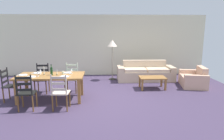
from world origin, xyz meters
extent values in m
cube|color=#42344F|center=(0.00, 0.00, -0.01)|extent=(9.60, 9.60, 0.02)
cube|color=beige|center=(0.00, 3.30, 1.35)|extent=(9.60, 0.16, 2.70)
cube|color=#9B6834|center=(-1.38, -0.05, 0.72)|extent=(1.90, 0.96, 0.05)
cube|color=#9B6834|center=(-2.23, -0.43, 0.35)|extent=(0.08, 0.08, 0.70)
cube|color=#9B6834|center=(-0.53, -0.43, 0.35)|extent=(0.08, 0.08, 0.70)
cube|color=#9B6834|center=(-2.23, 0.33, 0.35)|extent=(0.08, 0.08, 0.70)
cube|color=#9B6834|center=(-0.53, 0.33, 0.35)|extent=(0.08, 0.08, 0.70)
cube|color=black|center=(-1.82, -0.76, 0.45)|extent=(0.44, 0.42, 0.03)
cylinder|color=brown|center=(-2.01, -0.60, 0.22)|extent=(0.04, 0.04, 0.43)
cylinder|color=brown|center=(-1.65, -0.59, 0.22)|extent=(0.04, 0.04, 0.43)
cylinder|color=brown|center=(-1.99, -0.94, 0.22)|extent=(0.04, 0.04, 0.43)
cylinder|color=brown|center=(-1.63, -0.93, 0.22)|extent=(0.04, 0.04, 0.43)
cylinder|color=black|center=(-1.99, -0.94, 0.71)|extent=(0.04, 0.04, 0.50)
cylinder|color=black|center=(-1.63, -0.93, 0.71)|extent=(0.04, 0.04, 0.50)
cube|color=black|center=(-1.81, -0.93, 0.58)|extent=(0.38, 0.04, 0.06)
cube|color=black|center=(-1.81, -0.93, 0.73)|extent=(0.38, 0.04, 0.06)
cube|color=black|center=(-1.81, -0.93, 0.88)|extent=(0.38, 0.04, 0.06)
cube|color=beige|center=(-0.95, -0.78, 0.45)|extent=(0.44, 0.42, 0.03)
cylinder|color=brown|center=(-1.12, -0.60, 0.22)|extent=(0.04, 0.04, 0.43)
cylinder|color=brown|center=(-0.76, -0.62, 0.22)|extent=(0.04, 0.04, 0.43)
cylinder|color=brown|center=(-1.14, -0.94, 0.22)|extent=(0.04, 0.04, 0.43)
cylinder|color=brown|center=(-0.78, -0.96, 0.22)|extent=(0.04, 0.04, 0.43)
cylinder|color=beige|center=(-1.14, -0.94, 0.71)|extent=(0.04, 0.04, 0.50)
cylinder|color=beige|center=(-0.78, -0.96, 0.71)|extent=(0.04, 0.04, 0.50)
cube|color=beige|center=(-0.96, -0.95, 0.58)|extent=(0.38, 0.04, 0.06)
cube|color=beige|center=(-0.96, -0.95, 0.73)|extent=(0.38, 0.04, 0.06)
cube|color=beige|center=(-0.96, -0.95, 0.88)|extent=(0.38, 0.04, 0.06)
cube|color=black|center=(-1.85, 0.63, 0.45)|extent=(0.42, 0.40, 0.03)
cylinder|color=brown|center=(-1.68, 0.45, 0.22)|extent=(0.04, 0.04, 0.43)
cylinder|color=brown|center=(-2.04, 0.46, 0.22)|extent=(0.04, 0.04, 0.43)
cylinder|color=brown|center=(-1.67, 0.79, 0.22)|extent=(0.04, 0.04, 0.43)
cylinder|color=brown|center=(-2.03, 0.80, 0.22)|extent=(0.04, 0.04, 0.43)
cylinder|color=black|center=(-1.67, 0.79, 0.71)|extent=(0.04, 0.04, 0.50)
cylinder|color=black|center=(-2.03, 0.80, 0.71)|extent=(0.04, 0.04, 0.50)
cube|color=black|center=(-1.85, 0.80, 0.58)|extent=(0.38, 0.03, 0.06)
cube|color=black|center=(-1.85, 0.80, 0.73)|extent=(0.38, 0.03, 0.06)
cube|color=black|center=(-1.85, 0.80, 0.88)|extent=(0.38, 0.03, 0.06)
cube|color=beige|center=(-0.90, 0.66, 0.45)|extent=(0.45, 0.43, 0.03)
cylinder|color=brown|center=(-0.74, 0.47, 0.22)|extent=(0.04, 0.04, 0.43)
cylinder|color=brown|center=(-1.10, 0.50, 0.22)|extent=(0.04, 0.04, 0.43)
cylinder|color=brown|center=(-0.71, 0.81, 0.22)|extent=(0.04, 0.04, 0.43)
cylinder|color=brown|center=(-1.07, 0.84, 0.22)|extent=(0.04, 0.04, 0.43)
cylinder|color=beige|center=(-0.71, 0.81, 0.71)|extent=(0.04, 0.04, 0.50)
cylinder|color=beige|center=(-1.07, 0.84, 0.71)|extent=(0.04, 0.04, 0.50)
cube|color=beige|center=(-0.89, 0.83, 0.58)|extent=(0.38, 0.05, 0.06)
cube|color=beige|center=(-0.89, 0.83, 0.73)|extent=(0.38, 0.05, 0.06)
cube|color=beige|center=(-0.89, 0.83, 0.88)|extent=(0.38, 0.05, 0.06)
cube|color=black|center=(-2.50, -0.08, 0.45)|extent=(0.40, 0.42, 0.03)
cylinder|color=brown|center=(-2.33, 0.10, 0.22)|extent=(0.04, 0.04, 0.43)
cylinder|color=brown|center=(-2.33, -0.26, 0.22)|extent=(0.04, 0.04, 0.43)
cylinder|color=brown|center=(-2.67, 0.10, 0.22)|extent=(0.04, 0.04, 0.43)
cylinder|color=brown|center=(-2.67, -0.26, 0.22)|extent=(0.04, 0.04, 0.43)
cylinder|color=black|center=(-2.67, 0.10, 0.71)|extent=(0.04, 0.04, 0.50)
cylinder|color=black|center=(-2.67, -0.26, 0.71)|extent=(0.04, 0.04, 0.50)
cube|color=black|center=(-2.67, -0.08, 0.58)|extent=(0.03, 0.38, 0.06)
cube|color=black|center=(-2.67, -0.08, 0.73)|extent=(0.03, 0.38, 0.06)
cube|color=black|center=(-2.67, -0.08, 0.88)|extent=(0.03, 0.38, 0.06)
cylinder|color=white|center=(-1.83, -0.30, 0.76)|extent=(0.24, 0.24, 0.02)
cube|color=silver|center=(-1.98, -0.30, 0.75)|extent=(0.02, 0.17, 0.01)
cylinder|color=white|center=(-0.93, -0.30, 0.76)|extent=(0.24, 0.24, 0.02)
cube|color=silver|center=(-1.08, -0.30, 0.75)|extent=(0.03, 0.17, 0.01)
cylinder|color=white|center=(-1.83, 0.20, 0.76)|extent=(0.24, 0.24, 0.02)
cube|color=silver|center=(-1.98, 0.20, 0.75)|extent=(0.03, 0.17, 0.01)
cylinder|color=white|center=(-0.93, 0.20, 0.76)|extent=(0.24, 0.24, 0.02)
cube|color=silver|center=(-1.08, 0.20, 0.75)|extent=(0.02, 0.17, 0.01)
cylinder|color=white|center=(-2.16, -0.05, 0.76)|extent=(0.24, 0.24, 0.02)
cube|color=silver|center=(-2.31, -0.05, 0.75)|extent=(0.03, 0.17, 0.01)
cylinder|color=#143819|center=(-1.35, -0.06, 0.86)|extent=(0.07, 0.07, 0.22)
cylinder|color=#143819|center=(-1.35, -0.06, 1.01)|extent=(0.02, 0.02, 0.08)
cylinder|color=black|center=(-1.35, -0.06, 1.06)|extent=(0.03, 0.03, 0.02)
cylinder|color=white|center=(-1.69, -0.21, 0.75)|extent=(0.06, 0.06, 0.01)
cylinder|color=white|center=(-1.69, -0.21, 0.79)|extent=(0.01, 0.01, 0.07)
cone|color=white|center=(-1.69, -0.21, 0.87)|extent=(0.06, 0.06, 0.08)
cylinder|color=white|center=(-0.81, -0.21, 0.75)|extent=(0.06, 0.06, 0.01)
cylinder|color=white|center=(-0.81, -0.21, 0.79)|extent=(0.01, 0.01, 0.07)
cone|color=white|center=(-0.81, -0.21, 0.87)|extent=(0.06, 0.06, 0.08)
cylinder|color=white|center=(-1.70, 0.06, 0.75)|extent=(0.06, 0.06, 0.01)
cylinder|color=white|center=(-1.70, 0.06, 0.79)|extent=(0.01, 0.01, 0.07)
cone|color=white|center=(-1.70, 0.06, 0.87)|extent=(0.06, 0.06, 0.08)
cylinder|color=white|center=(-0.80, 0.08, 0.75)|extent=(0.06, 0.06, 0.01)
cylinder|color=white|center=(-0.80, 0.08, 0.79)|extent=(0.01, 0.01, 0.07)
cone|color=white|center=(-0.80, 0.08, 0.87)|extent=(0.06, 0.06, 0.08)
cylinder|color=beige|center=(-1.04, 0.05, 0.80)|extent=(0.07, 0.07, 0.09)
cylinder|color=#998C66|center=(-1.56, -0.03, 0.77)|extent=(0.05, 0.05, 0.04)
cylinder|color=white|center=(-1.56, -0.03, 0.90)|extent=(0.02, 0.02, 0.22)
cylinder|color=#998C66|center=(-1.18, -0.09, 0.77)|extent=(0.05, 0.05, 0.04)
cylinder|color=white|center=(-1.18, -0.09, 0.86)|extent=(0.02, 0.02, 0.13)
cube|color=beige|center=(1.88, 2.07, 0.20)|extent=(1.81, 0.82, 0.40)
cube|color=beige|center=(1.89, 2.37, 0.40)|extent=(1.80, 0.22, 0.80)
cube|color=beige|center=(2.90, 2.06, 0.29)|extent=(0.25, 0.80, 0.58)
cube|color=beige|center=(0.86, 2.08, 0.29)|extent=(0.25, 0.80, 0.58)
cube|color=beige|center=(2.33, 2.01, 0.46)|extent=(0.87, 0.65, 0.12)
cube|color=beige|center=(1.43, 2.02, 0.46)|extent=(0.87, 0.65, 0.12)
cube|color=#9B6834|center=(1.87, 0.92, 0.40)|extent=(0.90, 0.56, 0.04)
cube|color=#9B6834|center=(1.47, 0.69, 0.19)|extent=(0.06, 0.06, 0.38)
cube|color=#9B6834|center=(2.27, 0.69, 0.19)|extent=(0.06, 0.06, 0.38)
cube|color=#9B6834|center=(1.47, 1.15, 0.19)|extent=(0.06, 0.06, 0.38)
cube|color=#9B6834|center=(2.27, 1.15, 0.19)|extent=(0.06, 0.06, 0.38)
cube|color=#DFAD8E|center=(3.43, 1.17, 0.19)|extent=(0.94, 0.94, 0.38)
cube|color=#DFAD8E|center=(3.73, 1.11, 0.36)|extent=(0.35, 0.82, 0.72)
cube|color=#DFAD8E|center=(3.34, 0.69, 0.26)|extent=(0.82, 0.33, 0.52)
cube|color=#DFAD8E|center=(3.53, 1.65, 0.26)|extent=(0.82, 0.33, 0.52)
cylinder|color=#332D28|center=(0.53, 2.32, 0.01)|extent=(0.28, 0.28, 0.03)
cylinder|color=gray|center=(0.53, 2.32, 0.71)|extent=(0.03, 0.03, 1.35)
cone|color=beige|center=(0.53, 2.32, 1.51)|extent=(0.40, 0.40, 0.26)
camera|label=1|loc=(0.11, -5.68, 2.01)|focal=31.54mm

